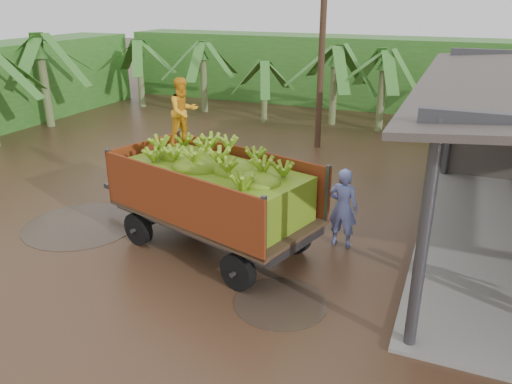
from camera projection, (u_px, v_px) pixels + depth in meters
The scene contains 6 objects.
ground at pixel (225, 215), 13.63m from camera, with size 100.00×100.00×0.00m, color black.
hedge_north at pixel (319, 70), 27.41m from camera, with size 22.00×3.00×3.60m, color #2D661E.
banana_trailer at pixel (213, 191), 11.37m from camera, with size 6.71×3.55×3.82m.
man_blue at pixel (343, 208), 11.67m from camera, with size 0.71×0.46×1.94m, color #7789D9.
utility_pole at pixel (323, 30), 18.16m from camera, with size 1.20×0.24×8.73m.
banana_plants at pixel (176, 94), 20.22m from camera, with size 24.77×20.97×4.13m.
Camera 1 is at (5.58, -11.15, 5.60)m, focal length 35.00 mm.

